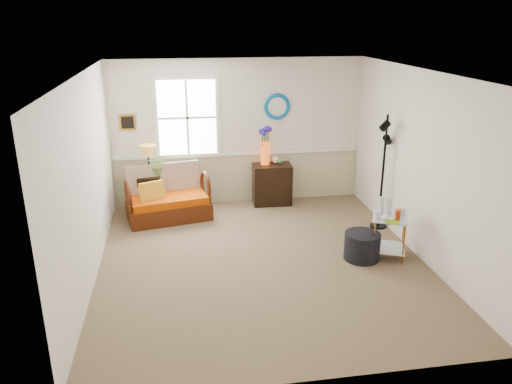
{
  "coord_description": "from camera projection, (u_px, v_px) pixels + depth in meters",
  "views": [
    {
      "loc": [
        -1.1,
        -6.23,
        3.26
      ],
      "look_at": [
        -0.05,
        0.23,
        0.96
      ],
      "focal_mm": 35.0,
      "sensor_mm": 36.0,
      "label": 1
    }
  ],
  "objects": [
    {
      "name": "floor_lamp",
      "position": [
        383.0,
        173.0,
        7.9
      ],
      "size": [
        0.35,
        0.35,
        1.86
      ],
      "primitive_type": null,
      "rotation": [
        0.0,
        0.0,
        0.36
      ],
      "color": "black",
      "rests_on": "floor"
    },
    {
      "name": "ceiling",
      "position": [
        263.0,
        73.0,
        6.19
      ],
      "size": [
        4.5,
        5.0,
        0.01
      ],
      "primitive_type": "cube",
      "color": "white",
      "rests_on": "walls"
    },
    {
      "name": "floor",
      "position": [
        262.0,
        261.0,
        7.05
      ],
      "size": [
        4.5,
        5.0,
        0.01
      ],
      "primitive_type": "cube",
      "color": "#84704F",
      "rests_on": "ground"
    },
    {
      "name": "chair_rail",
      "position": [
        239.0,
        153.0,
        9.04
      ],
      "size": [
        4.46,
        0.04,
        0.06
      ],
      "primitive_type": "cube",
      "color": "white",
      "rests_on": "walls"
    },
    {
      "name": "throw_pillow",
      "position": [
        153.0,
        194.0,
        8.23
      ],
      "size": [
        0.42,
        0.26,
        0.41
      ],
      "primitive_type": null,
      "rotation": [
        0.0,
        0.0,
        0.42
      ],
      "color": "orange",
      "rests_on": "loveseat"
    },
    {
      "name": "side_table",
      "position": [
        389.0,
        237.0,
        7.09
      ],
      "size": [
        0.64,
        0.64,
        0.61
      ],
      "primitive_type": null,
      "rotation": [
        0.0,
        0.0,
        -0.42
      ],
      "color": "#BB7229",
      "rests_on": "floor"
    },
    {
      "name": "ottoman",
      "position": [
        362.0,
        246.0,
        7.06
      ],
      "size": [
        0.63,
        0.63,
        0.39
      ],
      "primitive_type": "cylinder",
      "rotation": [
        0.0,
        0.0,
        -0.28
      ],
      "color": "black",
      "rests_on": "floor"
    },
    {
      "name": "lamp_stand",
      "position": [
        151.0,
        194.0,
        8.68
      ],
      "size": [
        0.42,
        0.42,
        0.69
      ],
      "primitive_type": null,
      "rotation": [
        0.0,
        0.0,
        -0.08
      ],
      "color": "black",
      "rests_on": "floor"
    },
    {
      "name": "table_lamp",
      "position": [
        149.0,
        160.0,
        8.51
      ],
      "size": [
        0.38,
        0.38,
        0.52
      ],
      "primitive_type": null,
      "rotation": [
        0.0,
        0.0,
        -0.39
      ],
      "color": "#B68625",
      "rests_on": "lamp_stand"
    },
    {
      "name": "loveseat",
      "position": [
        168.0,
        194.0,
        8.4
      ],
      "size": [
        1.49,
        1.03,
        0.89
      ],
      "primitive_type": null,
      "rotation": [
        0.0,
        0.0,
        0.2
      ],
      "color": "#481E09",
      "rests_on": "floor"
    },
    {
      "name": "potted_plant",
      "position": [
        158.0,
        167.0,
        8.54
      ],
      "size": [
        0.41,
        0.44,
        0.29
      ],
      "primitive_type": "imported",
      "rotation": [
        0.0,
        0.0,
        -0.25
      ],
      "color": "#568041",
      "rests_on": "lamp_stand"
    },
    {
      "name": "window",
      "position": [
        187.0,
        118.0,
        8.68
      ],
      "size": [
        1.14,
        0.06,
        1.44
      ],
      "primitive_type": null,
      "color": "white",
      "rests_on": "walls"
    },
    {
      "name": "walls",
      "position": [
        262.0,
        173.0,
        6.62
      ],
      "size": [
        4.51,
        5.01,
        2.6
      ],
      "color": "silver",
      "rests_on": "floor"
    },
    {
      "name": "cabinet",
      "position": [
        272.0,
        184.0,
        9.12
      ],
      "size": [
        0.71,
        0.47,
        0.74
      ],
      "primitive_type": null,
      "rotation": [
        0.0,
        0.0,
        -0.04
      ],
      "color": "black",
      "rests_on": "floor"
    },
    {
      "name": "tabletop_items",
      "position": [
        390.0,
        209.0,
        6.91
      ],
      "size": [
        0.58,
        0.58,
        0.26
      ],
      "primitive_type": null,
      "rotation": [
        0.0,
        0.0,
        -0.48
      ],
      "color": "silver",
      "rests_on": "side_table"
    },
    {
      "name": "wainscot",
      "position": [
        239.0,
        178.0,
        9.21
      ],
      "size": [
        4.46,
        0.02,
        0.9
      ],
      "primitive_type": "cube",
      "color": "#BCB284",
      "rests_on": "walls"
    },
    {
      "name": "mirror",
      "position": [
        277.0,
        107.0,
        8.88
      ],
      "size": [
        0.47,
        0.07,
        0.47
      ],
      "primitive_type": "torus",
      "rotation": [
        1.57,
        0.0,
        0.0
      ],
      "color": "#0874AD",
      "rests_on": "walls"
    },
    {
      "name": "flower_vase",
      "position": [
        265.0,
        146.0,
        8.91
      ],
      "size": [
        0.27,
        0.27,
        0.68
      ],
      "primitive_type": null,
      "rotation": [
        0.0,
        0.0,
        -0.46
      ],
      "color": "#D74D10",
      "rests_on": "cabinet"
    },
    {
      "name": "picture",
      "position": [
        127.0,
        122.0,
        8.55
      ],
      "size": [
        0.28,
        0.03,
        0.28
      ],
      "primitive_type": "cube",
      "color": "#AB892C",
      "rests_on": "walls"
    }
  ]
}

